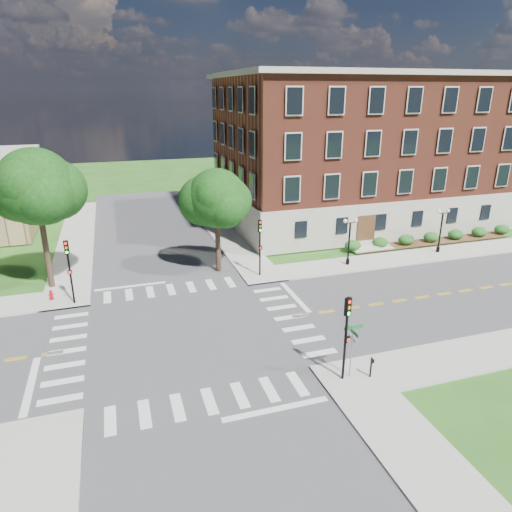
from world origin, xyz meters
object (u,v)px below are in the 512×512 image
object	(u,v)px
street_sign_pole	(352,341)
push_button_post	(371,366)
traffic_signal_ne	(260,240)
twin_lamp_west	(349,239)
twin_lamp_east	(441,228)
traffic_signal_se	(346,328)
fire_hydrant	(51,295)
traffic_signal_nw	(69,264)

from	to	relation	value
street_sign_pole	push_button_post	distance (m)	1.88
traffic_signal_ne	twin_lamp_west	bearing A→B (deg)	0.32
twin_lamp_east	street_sign_pole	distance (m)	23.85
traffic_signal_ne	twin_lamp_west	distance (m)	8.29
traffic_signal_ne	push_button_post	world-z (taller)	traffic_signal_ne
twin_lamp_west	twin_lamp_east	distance (m)	9.91
traffic_signal_se	fire_hydrant	distance (m)	22.41
push_button_post	street_sign_pole	bearing A→B (deg)	158.54
push_button_post	fire_hydrant	bearing A→B (deg)	137.88
traffic_signal_ne	fire_hydrant	bearing A→B (deg)	179.47
traffic_signal_nw	fire_hydrant	xyz separation A→B (m)	(-1.65, 1.15, -2.72)
traffic_signal_ne	traffic_signal_nw	xyz separation A→B (m)	(-14.62, -1.00, 0.00)
street_sign_pole	fire_hydrant	size ratio (longest dim) A/B	4.13
twin_lamp_west	fire_hydrant	distance (m)	24.62
traffic_signal_nw	fire_hydrant	world-z (taller)	traffic_signal_nw
traffic_signal_se	fire_hydrant	size ratio (longest dim) A/B	6.40
twin_lamp_west	twin_lamp_east	size ratio (longest dim) A/B	1.00
traffic_signal_ne	street_sign_pole	world-z (taller)	traffic_signal_ne
twin_lamp_east	street_sign_pole	bearing A→B (deg)	-139.01
traffic_signal_se	traffic_signal_nw	world-z (taller)	same
traffic_signal_se	twin_lamp_west	size ratio (longest dim) A/B	1.13
traffic_signal_ne	fire_hydrant	distance (m)	16.49
twin_lamp_west	fire_hydrant	xyz separation A→B (m)	(-24.53, 0.10, -2.06)
traffic_signal_ne	twin_lamp_east	size ratio (longest dim) A/B	1.13
push_button_post	twin_lamp_west	bearing A→B (deg)	65.78
push_button_post	traffic_signal_nw	bearing A→B (deg)	137.21
traffic_signal_ne	traffic_signal_se	bearing A→B (deg)	-91.09
traffic_signal_ne	traffic_signal_nw	size ratio (longest dim) A/B	1.00
traffic_signal_se	twin_lamp_west	bearing A→B (deg)	60.90
street_sign_pole	traffic_signal_ne	bearing A→B (deg)	90.64
traffic_signal_se	traffic_signal_ne	world-z (taller)	same
twin_lamp_west	fire_hydrant	world-z (taller)	twin_lamp_west
traffic_signal_ne	push_button_post	size ratio (longest dim) A/B	4.00
twin_lamp_east	fire_hydrant	distance (m)	34.50
traffic_signal_nw	twin_lamp_west	distance (m)	22.92
traffic_signal_nw	fire_hydrant	distance (m)	3.38
traffic_signal_se	traffic_signal_ne	size ratio (longest dim) A/B	1.00
twin_lamp_east	push_button_post	xyz separation A→B (m)	(-16.97, -16.05, -1.73)
traffic_signal_nw	push_button_post	size ratio (longest dim) A/B	4.00
traffic_signal_se	twin_lamp_west	distance (m)	17.61
fire_hydrant	street_sign_pole	bearing A→B (deg)	-43.12
twin_lamp_west	traffic_signal_nw	bearing A→B (deg)	-177.38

